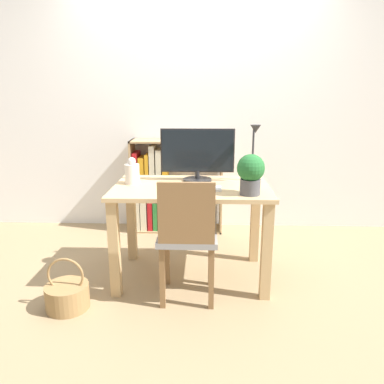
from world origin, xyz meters
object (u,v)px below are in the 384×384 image
at_px(basket, 67,295).
at_px(bookshelf, 159,188).
at_px(desk_lamp, 254,147).
at_px(vase, 132,173).
at_px(chair, 187,234).
at_px(keyboard, 193,188).
at_px(monitor, 198,153).
at_px(potted_plant, 251,173).

bearing_deg(basket, bookshelf, 73.81).
bearing_deg(desk_lamp, basket, -154.06).
relative_size(vase, chair, 0.23).
height_order(keyboard, vase, vase).
bearing_deg(keyboard, vase, 160.67).
bearing_deg(bookshelf, basket, -106.19).
relative_size(monitor, keyboard, 1.41).
xyz_separation_m(vase, desk_lamp, (0.92, 0.09, 0.18)).
distance_m(keyboard, desk_lamp, 0.58).
bearing_deg(vase, keyboard, -19.33).
height_order(chair, bookshelf, bookshelf).
xyz_separation_m(keyboard, desk_lamp, (0.45, 0.25, 0.26)).
distance_m(keyboard, chair, 0.36).
xyz_separation_m(bookshelf, basket, (-0.44, -1.53, -0.36)).
bearing_deg(potted_plant, basket, -168.30).
relative_size(keyboard, desk_lamp, 0.92).
relative_size(desk_lamp, chair, 0.50).
bearing_deg(desk_lamp, keyboard, -151.01).
bearing_deg(potted_plant, chair, -163.44).
distance_m(monitor, desk_lamp, 0.43).
relative_size(desk_lamp, basket, 1.22).
bearing_deg(vase, potted_plant, -18.37).
xyz_separation_m(monitor, desk_lamp, (0.43, -0.03, 0.05)).
bearing_deg(keyboard, desk_lamp, 28.99).
xyz_separation_m(vase, bookshelf, (0.08, 0.99, -0.37)).
distance_m(vase, potted_plant, 0.91).
bearing_deg(vase, basket, -124.11).
xyz_separation_m(desk_lamp, bookshelf, (-0.84, 0.91, -0.55)).
distance_m(monitor, chair, 0.71).
bearing_deg(chair, basket, -168.94).
xyz_separation_m(desk_lamp, basket, (-1.29, -0.63, -0.91)).
xyz_separation_m(keyboard, bookshelf, (-0.39, 1.16, -0.29)).
bearing_deg(desk_lamp, vase, -174.57).
height_order(chair, basket, chair).
bearing_deg(potted_plant, desk_lamp, 80.29).
relative_size(chair, bookshelf, 0.92).
xyz_separation_m(chair, bookshelf, (-0.36, 1.40, -0.03)).
relative_size(keyboard, chair, 0.46).
bearing_deg(chair, keyboard, 84.93).
bearing_deg(monitor, chair, -95.92).
distance_m(monitor, potted_plant, 0.55).
xyz_separation_m(desk_lamp, potted_plant, (-0.06, -0.37, -0.12)).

